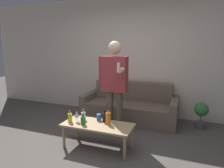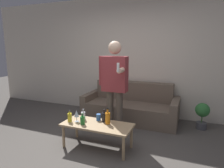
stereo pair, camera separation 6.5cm
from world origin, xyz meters
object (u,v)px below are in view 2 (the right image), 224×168
(coffee_table, at_px, (97,127))
(bottle_orange, at_px, (104,117))
(person_standing_front, at_px, (114,81))
(couch, at_px, (131,107))

(coffee_table, distance_m, bottle_orange, 0.19)
(bottle_orange, distance_m, person_standing_front, 0.65)
(couch, height_order, bottle_orange, couch)
(coffee_table, relative_size, person_standing_front, 0.66)
(couch, relative_size, person_standing_front, 1.20)
(coffee_table, bearing_deg, bottle_orange, 65.50)
(bottle_orange, bearing_deg, coffee_table, -114.50)
(coffee_table, height_order, person_standing_front, person_standing_front)
(coffee_table, xyz_separation_m, bottle_orange, (0.06, 0.13, 0.12))
(coffee_table, bearing_deg, person_standing_front, 82.07)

